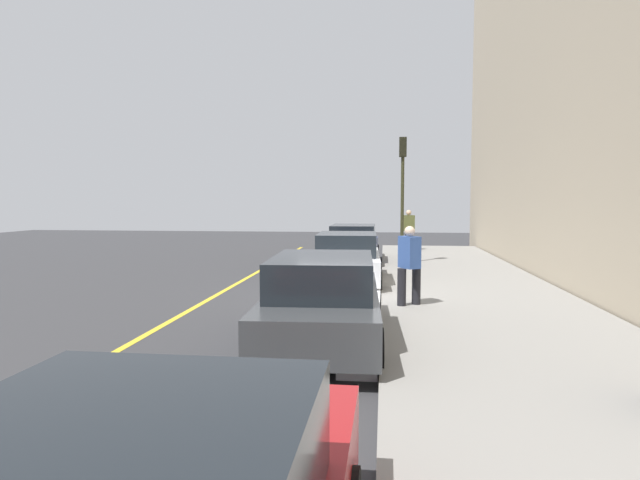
{
  "coord_description": "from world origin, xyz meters",
  "views": [
    {
      "loc": [
        -13.57,
        -1.04,
        2.41
      ],
      "look_at": [
        -1.84,
        0.35,
        1.55
      ],
      "focal_mm": 30.14,
      "sensor_mm": 36.0,
      "label": 1
    }
  ],
  "objects_px": {
    "parked_car_navy": "(353,244)",
    "pedestrian_blue_coat": "(409,263)",
    "parked_car_white": "(347,259)",
    "traffic_light_pole": "(403,179)",
    "parked_car_charcoal": "(323,300)",
    "pedestrian_olive_coat": "(409,229)"
  },
  "relations": [
    {
      "from": "parked_car_navy",
      "to": "pedestrian_blue_coat",
      "type": "bearing_deg",
      "value": -168.97
    },
    {
      "from": "parked_car_charcoal",
      "to": "parked_car_white",
      "type": "height_order",
      "value": "same"
    },
    {
      "from": "parked_car_white",
      "to": "pedestrian_olive_coat",
      "type": "height_order",
      "value": "pedestrian_olive_coat"
    },
    {
      "from": "pedestrian_olive_coat",
      "to": "parked_car_navy",
      "type": "bearing_deg",
      "value": 153.55
    },
    {
      "from": "parked_car_charcoal",
      "to": "traffic_light_pole",
      "type": "relative_size",
      "value": 1.06
    },
    {
      "from": "pedestrian_blue_coat",
      "to": "traffic_light_pole",
      "type": "distance_m",
      "value": 8.28
    },
    {
      "from": "parked_car_charcoal",
      "to": "traffic_light_pole",
      "type": "distance_m",
      "value": 11.3
    },
    {
      "from": "pedestrian_blue_coat",
      "to": "parked_car_charcoal",
      "type": "bearing_deg",
      "value": 151.93
    },
    {
      "from": "parked_car_charcoal",
      "to": "pedestrian_olive_coat",
      "type": "bearing_deg",
      "value": -7.51
    },
    {
      "from": "parked_car_white",
      "to": "pedestrian_olive_coat",
      "type": "relative_size",
      "value": 2.36
    },
    {
      "from": "parked_car_white",
      "to": "parked_car_navy",
      "type": "height_order",
      "value": "same"
    },
    {
      "from": "parked_car_charcoal",
      "to": "parked_car_navy",
      "type": "height_order",
      "value": "same"
    },
    {
      "from": "parked_car_white",
      "to": "parked_car_navy",
      "type": "bearing_deg",
      "value": 1.31
    },
    {
      "from": "parked_car_navy",
      "to": "pedestrian_blue_coat",
      "type": "relative_size",
      "value": 2.73
    },
    {
      "from": "parked_car_charcoal",
      "to": "pedestrian_olive_coat",
      "type": "xyz_separation_m",
      "value": [
        16.2,
        -2.14,
        0.38
      ]
    },
    {
      "from": "parked_car_navy",
      "to": "traffic_light_pole",
      "type": "xyz_separation_m",
      "value": [
        -0.71,
        -1.8,
        2.45
      ]
    },
    {
      "from": "parked_car_navy",
      "to": "pedestrian_olive_coat",
      "type": "xyz_separation_m",
      "value": [
        4.59,
        -2.28,
        0.38
      ]
    },
    {
      "from": "parked_car_navy",
      "to": "pedestrian_olive_coat",
      "type": "height_order",
      "value": "pedestrian_olive_coat"
    },
    {
      "from": "pedestrian_olive_coat",
      "to": "traffic_light_pole",
      "type": "height_order",
      "value": "traffic_light_pole"
    },
    {
      "from": "parked_car_white",
      "to": "pedestrian_blue_coat",
      "type": "relative_size",
      "value": 2.53
    },
    {
      "from": "pedestrian_olive_coat",
      "to": "pedestrian_blue_coat",
      "type": "bearing_deg",
      "value": 177.49
    },
    {
      "from": "parked_car_charcoal",
      "to": "parked_car_navy",
      "type": "xyz_separation_m",
      "value": [
        11.62,
        0.15,
        -0.0
      ]
    }
  ]
}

